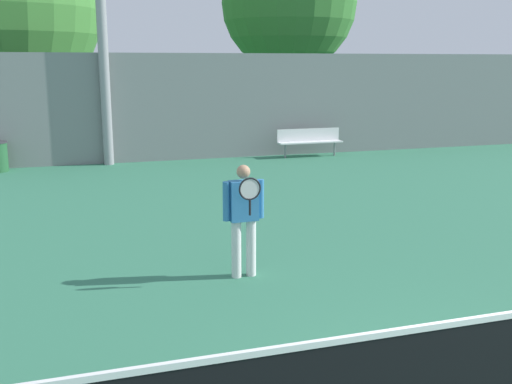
% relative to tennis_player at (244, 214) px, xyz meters
% --- Properties ---
extents(tennis_player, '(0.60, 0.40, 1.61)m').
position_rel_tennis_player_xyz_m(tennis_player, '(0.00, 0.00, 0.00)').
color(tennis_player, silver).
rests_on(tennis_player, ground_plane).
extents(bench_courtside_far, '(2.14, 0.40, 0.89)m').
position_rel_tennis_player_xyz_m(bench_courtside_far, '(5.14, 10.01, -0.35)').
color(bench_courtside_far, white).
rests_on(bench_courtside_far, ground_plane).
extents(back_fence, '(32.16, 0.06, 3.26)m').
position_rel_tennis_player_xyz_m(back_fence, '(1.12, 10.58, 0.72)').
color(back_fence, gray).
rests_on(back_fence, ground_plane).
extents(tree_green_tall, '(5.50, 5.50, 8.09)m').
position_rel_tennis_player_xyz_m(tree_green_tall, '(6.67, 16.12, 4.41)').
color(tree_green_tall, brown).
rests_on(tree_green_tall, ground_plane).
extents(tree_green_broad, '(6.51, 6.51, 8.06)m').
position_rel_tennis_player_xyz_m(tree_green_broad, '(-4.06, 15.88, 3.88)').
color(tree_green_broad, brown).
rests_on(tree_green_broad, ground_plane).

